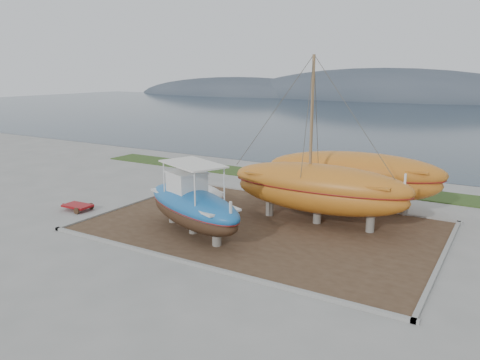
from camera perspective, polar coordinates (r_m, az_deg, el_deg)
The scene contains 11 objects.
ground at distance 22.39m, azimuth -2.17°, elevation -8.59°, with size 140.00×140.00×0.00m, color gray.
dirt_patch at distance 25.61m, azimuth 2.76°, elevation -5.67°, with size 18.00×12.00×0.06m, color #422D1E.
curb_frame at distance 25.59m, azimuth 2.76°, elevation -5.58°, with size 18.60×12.60×0.15m, color gray, non-canonical shape.
grass_strip at distance 35.76m, azimuth 11.55°, elevation -0.42°, with size 44.00×3.00×0.08m, color #284219.
sea at distance 88.50m, azimuth 23.67°, elevation 6.75°, with size 260.00×100.00×0.04m, color #1D2C3A, non-canonical shape.
mountain_ridge at distance 143.06m, azimuth 26.74°, elevation 8.53°, with size 200.00×36.00×20.00m, color #333D49, non-canonical shape.
blue_caique at distance 24.08m, azimuth -5.80°, elevation -2.26°, with size 7.71×2.41×3.72m, color #1A61A7, non-canonical shape.
white_dinghy at distance 29.37m, azimuth -4.49°, elevation -1.88°, with size 4.11×1.54×1.24m, color silver, non-canonical shape.
orange_sailboat at distance 25.33m, azimuth 9.73°, elevation 4.58°, with size 10.14×2.99×9.06m, color #BA681C, non-canonical shape.
orange_bare_hull at distance 28.94m, azimuth 13.65°, elevation -0.22°, with size 10.46×3.14×3.43m, color #BA681C, non-canonical shape.
red_trailer at distance 30.15m, azimuth -19.18°, elevation -3.18°, with size 2.55×1.28×0.36m, color maroon, non-canonical shape.
Camera 1 is at (11.43, -17.36, 8.33)m, focal length 35.00 mm.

